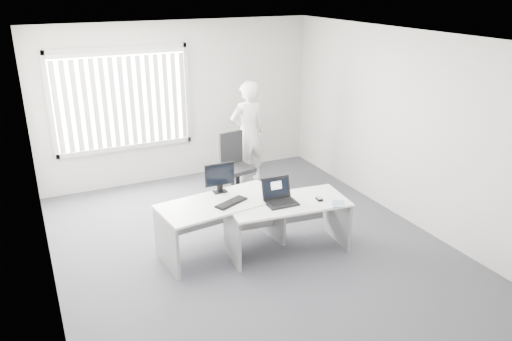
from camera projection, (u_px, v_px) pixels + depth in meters
name	position (u px, v px, depth m)	size (l,w,h in m)	color
ground	(252.00, 248.00, 6.82)	(6.00, 6.00, 0.00)	#4B4B52
wall_back	(179.00, 102.00, 8.84)	(5.00, 0.02, 2.80)	silver
wall_front	(419.00, 266.00, 3.79)	(5.00, 0.02, 2.80)	silver
wall_left	(39.00, 184.00, 5.30)	(0.02, 6.00, 2.80)	silver
wall_right	(405.00, 127.00, 7.33)	(0.02, 6.00, 2.80)	silver
ceiling	(251.00, 37.00, 5.81)	(5.00, 6.00, 0.02)	white
window	(122.00, 100.00, 8.35)	(2.32, 0.06, 1.76)	#BABAB6
blinds	(123.00, 102.00, 8.31)	(2.20, 0.10, 1.50)	white
desk_near	(287.00, 216.00, 6.59)	(1.64, 0.91, 0.72)	white
desk_far	(221.00, 216.00, 6.55)	(1.69, 0.95, 0.74)	white
office_chair	(236.00, 175.00, 8.45)	(0.69, 0.69, 1.06)	black
person	(248.00, 133.00, 8.74)	(0.67, 0.44, 1.83)	white
laptop	(282.00, 193.00, 6.39)	(0.40, 0.35, 0.31)	black
paper_sheet	(319.00, 201.00, 6.54)	(0.33, 0.23, 0.00)	white
mouse	(319.00, 199.00, 6.55)	(0.06, 0.11, 0.05)	silver
booklet	(339.00, 204.00, 6.44)	(0.16, 0.22, 0.01)	silver
keyboard	(231.00, 203.00, 6.42)	(0.47, 0.16, 0.02)	black
monitor	(220.00, 178.00, 6.69)	(0.41, 0.12, 0.41)	black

